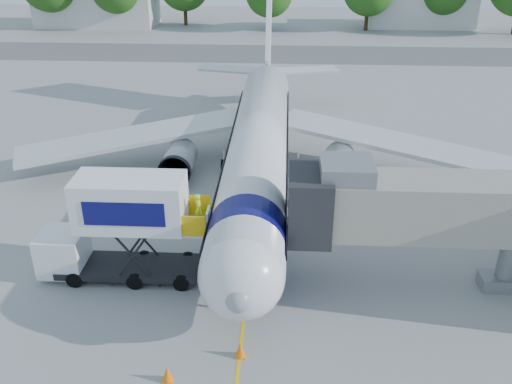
{
  "coord_description": "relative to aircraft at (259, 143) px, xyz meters",
  "views": [
    {
      "loc": [
        1.67,
        -30.59,
        16.84
      ],
      "look_at": [
        0.2,
        -3.53,
        3.2
      ],
      "focal_mm": 40.0,
      "sensor_mm": 36.0,
      "label": 1
    }
  ],
  "objects": [
    {
      "name": "ground",
      "position": [
        0.0,
        -4.12,
        -2.95
      ],
      "size": [
        160.0,
        160.0,
        0.0
      ],
      "primitive_type": "plane",
      "color": "#979795",
      "rests_on": "ground"
    },
    {
      "name": "guidance_line",
      "position": [
        0.0,
        -4.12,
        -2.94
      ],
      "size": [
        0.15,
        70.0,
        0.01
      ],
      "primitive_type": "cube",
      "color": "yellow",
      "rests_on": "ground"
    },
    {
      "name": "taxiway_strip",
      "position": [
        0.0,
        37.88,
        -2.94
      ],
      "size": [
        120.0,
        10.0,
        0.01
      ],
      "primitive_type": "cube",
      "color": "#59595B",
      "rests_on": "ground"
    },
    {
      "name": "aircraft",
      "position": [
        0.0,
        0.0,
        0.0
      ],
      "size": [
        34.17,
        37.73,
        11.35
      ],
      "color": "silver",
      "rests_on": "ground"
    },
    {
      "name": "jet_bridge",
      "position": [
        7.99,
        -11.12,
        1.39
      ],
      "size": [
        13.9,
        3.2,
        6.6
      ],
      "color": "gray",
      "rests_on": "ground"
    },
    {
      "name": "catering_hiloader",
      "position": [
        -6.27,
        -11.12,
        -0.19
      ],
      "size": [
        8.5,
        2.44,
        5.5
      ],
      "color": "black",
      "rests_on": "ground"
    },
    {
      "name": "safety_cone_a",
      "position": [
        -2.73,
        -18.11,
        -2.6
      ],
      "size": [
        0.46,
        0.46,
        0.73
      ],
      "color": "orange",
      "rests_on": "ground"
    },
    {
      "name": "safety_cone_b",
      "position": [
        0.04,
        -16.6,
        -2.59
      ],
      "size": [
        0.46,
        0.46,
        0.74
      ],
      "color": "orange",
      "rests_on": "ground"
    },
    {
      "name": "outbuilding_left",
      "position": [
        -28.0,
        55.88,
        -0.29
      ],
      "size": [
        18.4,
        8.4,
        5.3
      ],
      "color": "silver",
      "rests_on": "ground"
    },
    {
      "name": "outbuilding_right",
      "position": [
        22.0,
        57.88,
        -0.29
      ],
      "size": [
        16.4,
        7.4,
        5.3
      ],
      "color": "silver",
      "rests_on": "ground"
    }
  ]
}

